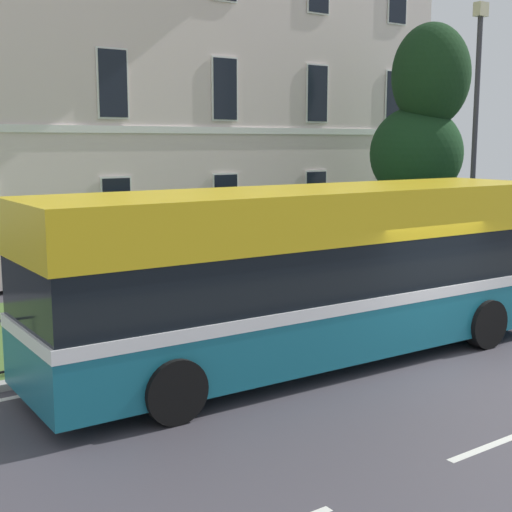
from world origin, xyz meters
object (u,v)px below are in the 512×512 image
(georgian_townhouse, at_px, (149,63))
(street_lamp_post, at_px, (475,127))
(single_decker_bus, at_px, (312,272))
(evergreen_tree, at_px, (423,175))

(georgian_townhouse, xyz_separation_m, street_lamp_post, (4.15, -11.05, -2.39))
(single_decker_bus, bearing_deg, evergreen_tree, 32.78)
(single_decker_bus, relative_size, street_lamp_post, 1.39)
(evergreen_tree, distance_m, street_lamp_post, 3.00)
(georgian_townhouse, height_order, evergreen_tree, georgian_townhouse)
(street_lamp_post, bearing_deg, georgian_townhouse, 110.59)
(single_decker_bus, bearing_deg, street_lamp_post, 21.29)
(street_lamp_post, bearing_deg, evergreen_tree, 71.64)
(georgian_townhouse, xyz_separation_m, single_decker_bus, (-3.95, -13.95, -5.08))
(single_decker_bus, bearing_deg, georgian_townhouse, 75.76)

